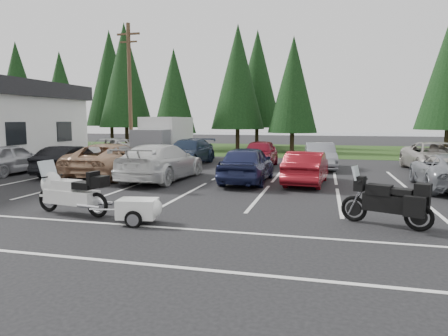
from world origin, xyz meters
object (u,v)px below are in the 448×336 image
at_px(car_far_0, 109,150).
at_px(car_near_4, 247,164).
at_px(touring_motorcycle, 71,188).
at_px(utility_pole, 130,90).
at_px(car_near_2, 112,160).
at_px(box_truck, 162,139).
at_px(car_far_4, 436,157).
at_px(car_far_2, 260,153).
at_px(car_far_3, 320,156).
at_px(adventure_motorcycle, 386,197).
at_px(car_near_3, 162,162).
at_px(car_near_1, 70,160).
at_px(cargo_trailer, 138,211).
at_px(car_near_5, 307,168).
at_px(car_near_0, 10,159).
at_px(car_far_1, 188,152).

bearing_deg(car_far_0, car_near_4, -27.70).
distance_m(car_far_0, touring_motorcycle, 14.55).
relative_size(utility_pole, car_near_2, 1.57).
bearing_deg(box_truck, car_near_4, -47.88).
relative_size(car_far_0, car_far_4, 0.99).
relative_size(car_far_2, car_far_3, 1.05).
distance_m(car_near_2, adventure_motorcycle, 13.21).
height_order(car_near_3, adventure_motorcycle, car_near_3).
distance_m(utility_pole, adventure_motorcycle, 20.33).
distance_m(car_near_1, car_far_2, 10.23).
bearing_deg(car_near_1, cargo_trailer, 130.43).
xyz_separation_m(car_near_5, touring_motorcycle, (-6.25, -7.29, 0.08)).
height_order(car_far_3, cargo_trailer, car_far_3).
xyz_separation_m(car_near_2, touring_motorcycle, (2.95, -7.43, -0.02)).
relative_size(car_near_1, car_near_3, 0.77).
bearing_deg(car_near_3, car_near_5, -172.82).
height_order(box_truck, cargo_trailer, box_truck).
distance_m(car_near_5, adventure_motorcycle, 6.84).
distance_m(car_near_4, car_near_5, 2.53).
bearing_deg(car_far_4, car_near_3, -156.45).
bearing_deg(car_far_4, car_near_0, -165.98).
bearing_deg(car_far_3, car_near_5, -100.14).
distance_m(utility_pole, touring_motorcycle, 16.36).
distance_m(box_truck, car_far_1, 3.53).
bearing_deg(car_far_2, touring_motorcycle, -105.60).
bearing_deg(cargo_trailer, car_near_2, 114.68).
bearing_deg(car_near_4, car_near_3, 4.73).
bearing_deg(car_far_1, car_far_4, 1.10).
relative_size(car_near_4, touring_motorcycle, 1.68).
bearing_deg(car_near_5, car_far_0, -19.62).
bearing_deg(box_truck, car_far_1, -39.95).
distance_m(utility_pole, car_near_5, 14.69).
bearing_deg(adventure_motorcycle, car_far_0, 163.31).
height_order(car_near_4, adventure_motorcycle, car_near_4).
bearing_deg(car_near_5, cargo_trailer, 67.86).
distance_m(touring_motorcycle, adventure_motorcycle, 8.53).
xyz_separation_m(box_truck, car_near_1, (-1.45, -8.02, -0.73)).
distance_m(car_far_3, cargo_trailer, 14.04).
height_order(touring_motorcycle, cargo_trailer, touring_motorcycle).
distance_m(box_truck, cargo_trailer, 16.93).
bearing_deg(box_truck, utility_pole, -165.96).
bearing_deg(car_near_4, car_near_0, 1.29).
bearing_deg(car_near_1, car_near_5, 176.61).
xyz_separation_m(car_near_1, touring_motorcycle, (5.16, -7.30, 0.05)).
height_order(car_far_3, adventure_motorcycle, adventure_motorcycle).
distance_m(car_near_1, car_far_4, 18.62).
bearing_deg(box_truck, car_far_3, -13.37).
bearing_deg(adventure_motorcycle, car_far_1, 150.63).
bearing_deg(car_far_4, car_near_5, -140.69).
xyz_separation_m(car_near_0, car_far_3, (15.05, 5.97, -0.05)).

